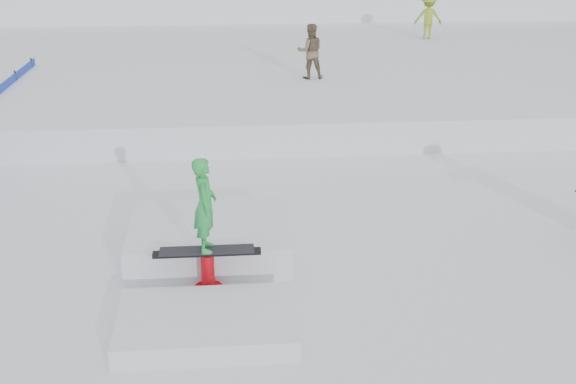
{
  "coord_description": "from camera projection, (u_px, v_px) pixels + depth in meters",
  "views": [
    {
      "loc": [
        -0.45,
        -8.88,
        5.35
      ],
      "look_at": [
        0.5,
        2.0,
        1.1
      ],
      "focal_mm": 45.0,
      "sensor_mm": 36.0,
      "label": 1
    }
  ],
  "objects": [
    {
      "name": "ground",
      "position": [
        265.0,
        316.0,
        10.22
      ],
      "size": [
        120.0,
        120.0,
        0.0
      ],
      "primitive_type": "plane",
      "color": "white"
    },
    {
      "name": "snow_midrise",
      "position": [
        238.0,
        65.0,
        24.93
      ],
      "size": [
        50.0,
        18.0,
        0.8
      ],
      "primitive_type": "cube",
      "color": "white",
      "rests_on": "ground"
    },
    {
      "name": "walker_olive",
      "position": [
        310.0,
        51.0,
        20.85
      ],
      "size": [
        0.79,
        0.63,
        1.58
      ],
      "primitive_type": "imported",
      "rotation": [
        0.0,
        0.0,
        3.18
      ],
      "color": "brown",
      "rests_on": "snow_midrise"
    },
    {
      "name": "walker_ygreen",
      "position": [
        428.0,
        17.0,
        27.42
      ],
      "size": [
        1.16,
        0.82,
        1.63
      ],
      "primitive_type": "imported",
      "rotation": [
        0.0,
        0.0,
        2.93
      ],
      "color": "#93A828",
      "rests_on": "snow_midrise"
    },
    {
      "name": "jib_rail_feature",
      "position": [
        209.0,
        255.0,
        11.35
      ],
      "size": [
        2.6,
        4.4,
        2.11
      ],
      "color": "white",
      "rests_on": "ground"
    }
  ]
}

